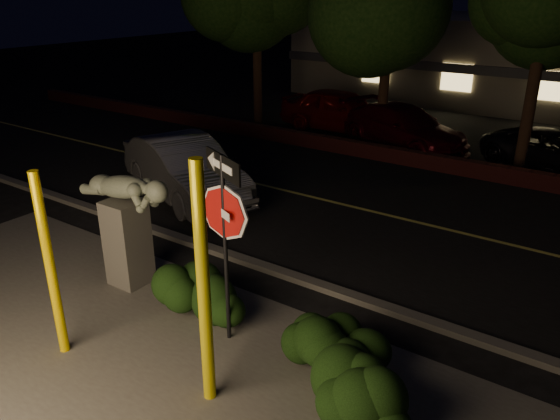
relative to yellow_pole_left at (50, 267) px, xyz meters
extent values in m
plane|color=black|center=(1.33, 11.11, -1.53)|extent=(90.00, 90.00, 0.00)
cube|color=#4C4944|center=(1.33, 0.11, -1.52)|extent=(14.00, 6.00, 0.02)
cube|color=black|center=(1.33, 8.11, -1.52)|extent=(80.00, 8.00, 0.01)
cube|color=#B4AC48|center=(1.33, 8.11, -1.51)|extent=(80.00, 0.12, 0.00)
cube|color=#4C4944|center=(1.33, 4.01, -1.47)|extent=(80.00, 0.25, 0.12)
cube|color=#461616|center=(1.33, 12.41, -1.28)|extent=(40.00, 0.35, 0.50)
cube|color=black|center=(1.33, 18.11, -1.52)|extent=(40.00, 12.00, 0.01)
cube|color=#6C6256|center=(1.33, 26.11, 0.47)|extent=(22.00, 10.00, 4.00)
cube|color=#333338|center=(1.33, 21.01, 0.47)|extent=(22.00, 0.20, 0.40)
cube|color=#FFD87F|center=(-4.67, 21.06, 0.07)|extent=(1.40, 0.08, 1.20)
cube|color=#FFD87F|center=(-0.67, 21.06, 0.07)|extent=(1.40, 0.08, 1.20)
cube|color=#FFD87F|center=(3.33, 21.06, 0.07)|extent=(1.40, 0.08, 1.20)
cylinder|color=black|center=(-6.67, 14.11, 0.35)|extent=(0.36, 0.36, 3.75)
cylinder|color=black|center=(-1.17, 14.31, 0.60)|extent=(0.36, 0.36, 4.25)
cylinder|color=black|center=(3.83, 13.91, 0.47)|extent=(0.36, 0.36, 4.00)
cylinder|color=#FFD400|center=(0.00, 0.00, 0.00)|extent=(0.15, 0.15, 3.05)
cylinder|color=#DAC40D|center=(2.64, 0.53, 0.26)|extent=(0.18, 0.18, 3.57)
cylinder|color=black|center=(1.97, 1.76, 0.07)|extent=(0.07, 0.07, 3.19)
cube|color=white|center=(1.97, 1.76, 0.75)|extent=(0.45, 0.22, 0.14)
cube|color=black|center=(1.97, 1.76, 1.49)|extent=(1.00, 0.46, 0.34)
cube|color=white|center=(1.97, 1.76, 1.49)|extent=(0.63, 0.30, 0.14)
cube|color=#4C4944|center=(-0.81, 2.10, -0.66)|extent=(0.68, 0.68, 1.74)
sphere|color=slate|center=(0.14, 2.11, 0.59)|extent=(0.40, 0.40, 0.40)
ellipsoid|color=black|center=(1.15, 2.09, -1.03)|extent=(2.05, 1.28, 0.99)
ellipsoid|color=black|center=(3.71, 2.12, -1.01)|extent=(1.66, 1.01, 1.04)
ellipsoid|color=black|center=(4.73, 1.36, -0.99)|extent=(1.78, 1.42, 1.08)
imported|color=#A4A4A8|center=(-3.21, 6.17, -0.70)|extent=(5.28, 3.45, 1.64)
imported|color=maroon|center=(-3.28, 15.09, -0.69)|extent=(4.95, 2.05, 1.68)
imported|color=#43060F|center=(-0.28, 14.23, -0.78)|extent=(5.59, 3.89, 1.50)
imported|color=black|center=(4.68, 14.60, -0.92)|extent=(4.80, 3.26, 1.22)
camera|label=1|loc=(6.99, -4.00, 3.94)|focal=35.00mm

